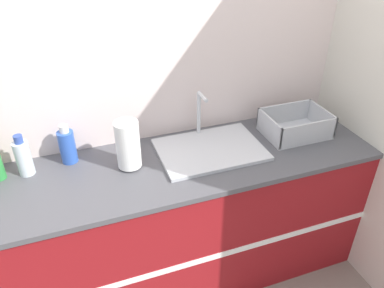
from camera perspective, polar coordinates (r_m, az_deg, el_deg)
name	(u,v)px	position (r m, az deg, el deg)	size (l,w,h in m)	color
wall_back	(155,73)	(2.16, -5.73, 10.79)	(4.70, 0.06, 2.60)	silver
wall_right	(365,68)	(2.44, 24.89, 10.52)	(0.06, 2.62, 2.60)	beige
counter_cabinet	(176,223)	(2.35, -2.41, -11.89)	(2.32, 0.65, 0.90)	maroon
sink	(210,148)	(2.15, 2.72, -0.59)	(0.59, 0.42, 0.30)	silver
paper_towel_roll	(128,145)	(1.98, -9.73, -0.15)	(0.13, 0.13, 0.27)	#4C4C51
dish_rack	(295,126)	(2.38, 15.43, 2.59)	(0.38, 0.28, 0.14)	#B7BABF
bottle_blue	(67,146)	(2.12, -18.46, -0.26)	(0.09, 0.09, 0.23)	#2D56B7
bottle_clear	(23,157)	(2.11, -24.30, -1.85)	(0.08, 0.08, 0.23)	silver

